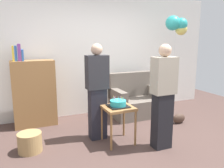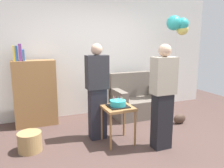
% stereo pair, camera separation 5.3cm
% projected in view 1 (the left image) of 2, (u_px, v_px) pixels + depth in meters
% --- Properties ---
extents(ground_plane, '(8.00, 8.00, 0.00)m').
position_uv_depth(ground_plane, '(139.00, 148.00, 3.56)').
color(ground_plane, '#4C3833').
extents(wall_back, '(6.00, 0.10, 2.70)m').
position_uv_depth(wall_back, '(95.00, 55.00, 5.14)').
color(wall_back, silver).
rests_on(wall_back, ground_plane).
extents(couch, '(1.10, 0.70, 0.96)m').
position_uv_depth(couch, '(135.00, 101.00, 5.06)').
color(couch, '#6B6056').
rests_on(couch, ground_plane).
extents(bookshelf, '(0.80, 0.36, 1.61)m').
position_uv_depth(bookshelf, '(34.00, 93.00, 4.41)').
color(bookshelf, olive).
rests_on(bookshelf, ground_plane).
extents(side_table, '(0.48, 0.48, 0.62)m').
position_uv_depth(side_table, '(118.00, 112.00, 3.67)').
color(side_table, olive).
rests_on(side_table, ground_plane).
extents(birthday_cake, '(0.32, 0.32, 0.17)m').
position_uv_depth(birthday_cake, '(118.00, 104.00, 3.64)').
color(birthday_cake, black).
rests_on(birthday_cake, side_table).
extents(person_blowing_candles, '(0.36, 0.22, 1.63)m').
position_uv_depth(person_blowing_candles, '(97.00, 91.00, 3.78)').
color(person_blowing_candles, '#23232D').
rests_on(person_blowing_candles, ground_plane).
extents(person_holding_cake, '(0.36, 0.22, 1.63)m').
position_uv_depth(person_holding_cake, '(163.00, 97.00, 3.44)').
color(person_holding_cake, black).
rests_on(person_holding_cake, ground_plane).
extents(wicker_basket, '(0.36, 0.36, 0.30)m').
position_uv_depth(wicker_basket, '(30.00, 142.00, 3.43)').
color(wicker_basket, '#A88451').
rests_on(wicker_basket, ground_plane).
extents(handbag, '(0.28, 0.14, 0.20)m').
position_uv_depth(handbag, '(179.00, 118.00, 4.62)').
color(handbag, '#473328').
rests_on(handbag, ground_plane).
extents(balloon_bunch, '(0.49, 0.35, 2.20)m').
position_uv_depth(balloon_bunch, '(177.00, 25.00, 4.87)').
color(balloon_bunch, silver).
rests_on(balloon_bunch, ground_plane).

